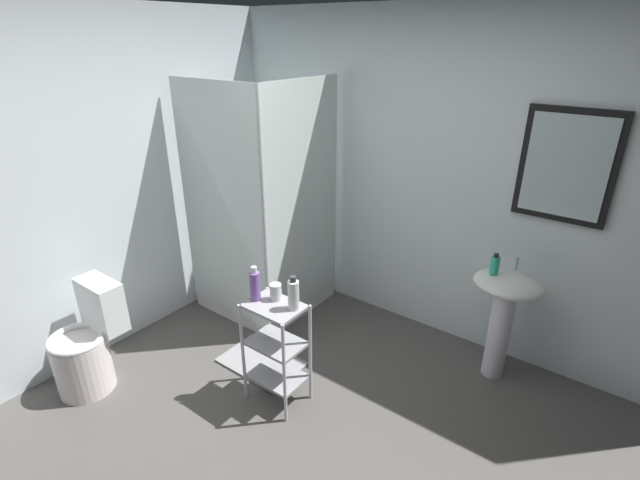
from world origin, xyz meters
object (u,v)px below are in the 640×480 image
at_px(storage_cart, 276,345).
at_px(rinse_cup, 276,292).
at_px(toilet, 88,347).
at_px(bath_mat, 261,362).
at_px(shower_stall, 265,261).
at_px(pedestal_sink, 504,306).
at_px(conditioner_bottle_purple, 255,285).
at_px(lotion_bottle_white, 293,294).
at_px(hand_soap_bottle, 495,265).

distance_m(storage_cart, rinse_cup, 0.37).
distance_m(toilet, bath_mat, 1.22).
relative_size(shower_stall, pedestal_sink, 2.47).
distance_m(shower_stall, storage_cart, 1.17).
bearing_deg(bath_mat, conditioner_bottle_purple, -46.08).
bearing_deg(lotion_bottle_white, rinse_cup, 174.46).
bearing_deg(pedestal_sink, hand_soap_bottle, -165.46).
distance_m(pedestal_sink, bath_mat, 1.81).
height_order(storage_cart, lotion_bottle_white, lotion_bottle_white).
relative_size(hand_soap_bottle, lotion_bottle_white, 0.65).
distance_m(shower_stall, toilet, 1.52).
height_order(pedestal_sink, conditioner_bottle_purple, conditioner_bottle_purple).
distance_m(lotion_bottle_white, bath_mat, 0.96).
relative_size(pedestal_sink, lotion_bottle_white, 3.61).
distance_m(hand_soap_bottle, rinse_cup, 1.47).
bearing_deg(toilet, lotion_bottle_white, 29.77).
height_order(pedestal_sink, rinse_cup, rinse_cup).
height_order(pedestal_sink, bath_mat, pedestal_sink).
bearing_deg(bath_mat, lotion_bottle_white, -17.65).
distance_m(toilet, hand_soap_bottle, 2.83).
xyz_separation_m(storage_cart, lotion_bottle_white, (0.12, 0.04, 0.40)).
distance_m(shower_stall, lotion_bottle_white, 1.29).
distance_m(storage_cart, lotion_bottle_white, 0.42).
distance_m(pedestal_sink, lotion_bottle_white, 1.48).
height_order(shower_stall, toilet, shower_stall).
bearing_deg(toilet, pedestal_sink, 39.00).
height_order(shower_stall, hand_soap_bottle, shower_stall).
distance_m(conditioner_bottle_purple, bath_mat, 0.88).
bearing_deg(pedestal_sink, rinse_cup, -136.57).
relative_size(toilet, storage_cart, 1.03).
relative_size(rinse_cup, bath_mat, 0.18).
xyz_separation_m(pedestal_sink, lotion_bottle_white, (-0.97, -1.09, 0.26)).
xyz_separation_m(pedestal_sink, hand_soap_bottle, (-0.10, -0.03, 0.30)).
bearing_deg(pedestal_sink, bath_mat, -146.83).
distance_m(pedestal_sink, toilet, 2.88).
distance_m(hand_soap_bottle, conditioner_bottle_purple, 1.60).
distance_m(toilet, storage_cart, 1.33).
relative_size(toilet, rinse_cup, 6.93).
xyz_separation_m(rinse_cup, bath_mat, (-0.30, 0.13, -0.79)).
bearing_deg(hand_soap_bottle, rinse_cup, -134.63).
relative_size(toilet, bath_mat, 1.27).
bearing_deg(toilet, shower_stall, 78.76).
bearing_deg(bath_mat, pedestal_sink, 33.17).
xyz_separation_m(storage_cart, conditioner_bottle_purple, (-0.14, -0.02, 0.41)).
bearing_deg(conditioner_bottle_purple, pedestal_sink, 42.97).
bearing_deg(lotion_bottle_white, conditioner_bottle_purple, -166.58).
bearing_deg(pedestal_sink, lotion_bottle_white, -131.79).
relative_size(pedestal_sink, toilet, 1.07).
height_order(shower_stall, lotion_bottle_white, shower_stall).
relative_size(hand_soap_bottle, conditioner_bottle_purple, 0.62).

